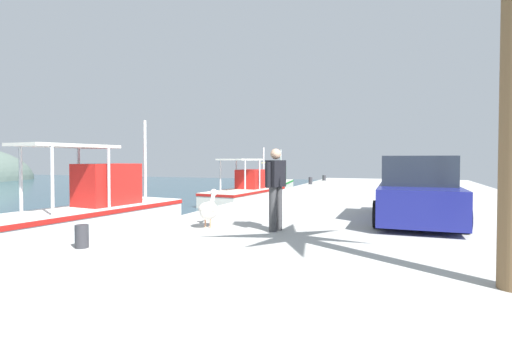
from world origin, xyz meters
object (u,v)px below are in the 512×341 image
(fishing_boat_second, at_px, (89,216))
(fishing_boat_fourth, at_px, (276,183))
(fishing_boat_third, at_px, (246,191))
(fisherman_standing, at_px, (276,185))
(mooring_bollard_second, at_px, (310,181))
(mooring_bollard_nearest, at_px, (82,236))
(parked_car, at_px, (417,192))
(mooring_bollard_third, at_px, (324,178))
(pelican, at_px, (209,209))

(fishing_boat_second, height_order, fishing_boat_fourth, fishing_boat_second)
(fishing_boat_third, distance_m, fisherman_standing, 12.65)
(fisherman_standing, bearing_deg, mooring_bollard_second, 9.71)
(fishing_boat_third, distance_m, mooring_bollard_nearest, 14.33)
(parked_car, bearing_deg, mooring_bollard_third, 17.47)
(fishing_boat_second, height_order, mooring_bollard_nearest, fishing_boat_second)
(pelican, bearing_deg, mooring_bollard_nearest, 156.61)
(fisherman_standing, bearing_deg, fishing_boat_fourth, 17.42)
(pelican, height_order, mooring_bollard_third, pelican)
(fishing_boat_third, height_order, fisherman_standing, fishing_boat_third)
(fisherman_standing, distance_m, parked_car, 3.70)
(mooring_bollard_second, height_order, mooring_bollard_third, mooring_bollard_second)
(parked_car, distance_m, mooring_bollard_third, 18.00)
(fishing_boat_third, bearing_deg, mooring_bollard_third, -18.04)
(fisherman_standing, height_order, parked_car, fisherman_standing)
(fishing_boat_second, height_order, mooring_bollard_third, fishing_boat_second)
(fisherman_standing, bearing_deg, parked_car, -49.54)
(fishing_boat_fourth, xyz_separation_m, mooring_bollard_nearest, (-21.48, -3.33, 0.40))
(fisherman_standing, bearing_deg, pelican, 93.79)
(fisherman_standing, xyz_separation_m, mooring_bollard_nearest, (-2.62, 2.59, -0.75))
(fisherman_standing, xyz_separation_m, mooring_bollard_second, (15.16, 2.59, -0.73))
(pelican, xyz_separation_m, fisherman_standing, (0.10, -1.50, 0.55))
(fishing_boat_third, relative_size, pelican, 6.63)
(parked_car, relative_size, mooring_bollard_third, 11.03)
(parked_car, relative_size, mooring_bollard_second, 9.64)
(mooring_bollard_nearest, xyz_separation_m, mooring_bollard_second, (17.77, 0.00, 0.02))
(pelican, bearing_deg, fishing_boat_fourth, 13.10)
(fishing_boat_third, bearing_deg, parked_car, -138.42)
(pelican, bearing_deg, fisherman_standing, -86.21)
(fishing_boat_fourth, distance_m, fisherman_standing, 19.81)
(pelican, xyz_separation_m, mooring_bollard_nearest, (-2.52, 1.09, -0.21))
(fishing_boat_third, bearing_deg, fishing_boat_second, 177.87)
(pelican, relative_size, parked_car, 0.23)
(fishing_boat_fourth, bearing_deg, mooring_bollard_second, -138.13)
(mooring_bollard_second, relative_size, mooring_bollard_third, 1.14)
(pelican, distance_m, mooring_bollard_nearest, 2.75)
(fishing_boat_third, xyz_separation_m, parked_car, (-9.06, -8.04, 0.93))
(pelican, xyz_separation_m, mooring_bollard_second, (15.26, 1.09, -0.19))
(fishing_boat_second, xyz_separation_m, mooring_bollard_second, (14.43, -3.04, 0.28))
(fishing_boat_fourth, bearing_deg, pelican, -166.90)
(fishing_boat_second, distance_m, parked_car, 8.64)
(mooring_bollard_nearest, distance_m, mooring_bollard_second, 17.77)
(mooring_bollard_nearest, bearing_deg, fishing_boat_second, 42.22)
(mooring_bollard_third, bearing_deg, fishing_boat_fourth, 101.82)
(fishing_boat_second, xyz_separation_m, parked_car, (1.67, -8.44, 0.78))
(fishing_boat_second, xyz_separation_m, pelican, (-0.83, -4.13, 0.47))
(mooring_bollard_second, bearing_deg, mooring_bollard_third, 0.00)
(fishing_boat_third, bearing_deg, mooring_bollard_nearest, -169.38)
(fishing_boat_third, xyz_separation_m, mooring_bollard_second, (3.70, -2.64, 0.43))
(mooring_bollard_third, bearing_deg, mooring_bollard_second, 180.00)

